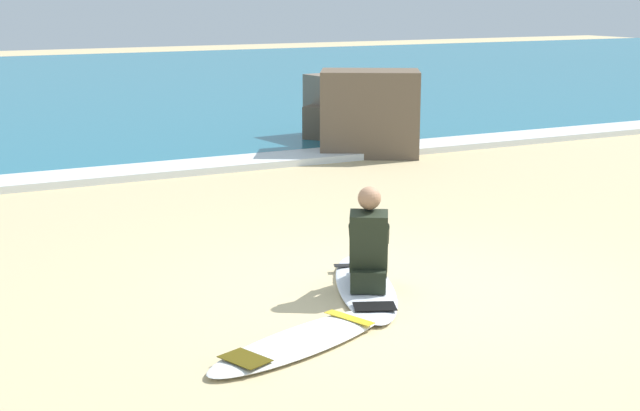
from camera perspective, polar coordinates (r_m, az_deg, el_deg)
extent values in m
plane|color=#CCB584|center=(8.55, 5.07, -5.34)|extent=(80.00, 80.00, 0.00)
cube|color=teal|center=(27.53, -18.13, 6.96)|extent=(80.00, 28.00, 0.10)
cube|color=white|center=(14.30, -9.00, 2.30)|extent=(80.00, 0.90, 0.11)
ellipsoid|color=silver|center=(8.52, 2.84, -5.11)|extent=(1.27, 2.09, 0.07)
cube|color=black|center=(9.05, 2.39, -3.75)|extent=(0.48, 0.28, 0.01)
cube|color=black|center=(7.90, 3.44, -6.32)|extent=(0.43, 0.36, 0.01)
cube|color=black|center=(8.28, 3.04, -4.65)|extent=(0.41, 0.39, 0.20)
cylinder|color=black|center=(8.41, 2.40, -3.28)|extent=(0.34, 0.42, 0.43)
cylinder|color=black|center=(8.62, 2.33, -3.08)|extent=(0.24, 0.28, 0.42)
cube|color=black|center=(8.74, 2.30, -4.18)|extent=(0.20, 0.24, 0.05)
cylinder|color=black|center=(8.41, 3.76, -3.30)|extent=(0.34, 0.42, 0.43)
cylinder|color=black|center=(8.61, 3.87, -3.11)|extent=(0.24, 0.28, 0.42)
cube|color=black|center=(8.74, 3.88, -4.21)|extent=(0.20, 0.24, 0.05)
cube|color=black|center=(8.21, 3.08, -2.24)|extent=(0.44, 0.43, 0.57)
sphere|color=#A37556|center=(8.15, 3.12, 0.46)|extent=(0.21, 0.21, 0.21)
cylinder|color=black|center=(8.36, 2.14, -1.78)|extent=(0.28, 0.38, 0.31)
cylinder|color=black|center=(8.35, 4.06, -1.81)|extent=(0.28, 0.38, 0.31)
ellipsoid|color=white|center=(7.25, -1.02, -8.43)|extent=(2.03, 1.17, 0.07)
cube|color=gold|center=(7.62, 1.86, -7.04)|extent=(0.26, 0.48, 0.01)
cube|color=#4C400C|center=(6.83, -4.72, -9.54)|extent=(0.35, 0.42, 0.01)
cube|color=#756656|center=(17.19, 2.12, 6.15)|extent=(1.59, 1.44, 1.23)
cube|color=brown|center=(15.57, 3.14, 5.81)|extent=(1.96, 1.75, 1.44)
cube|color=brown|center=(16.89, 0.76, 5.12)|extent=(1.19, 1.20, 0.70)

